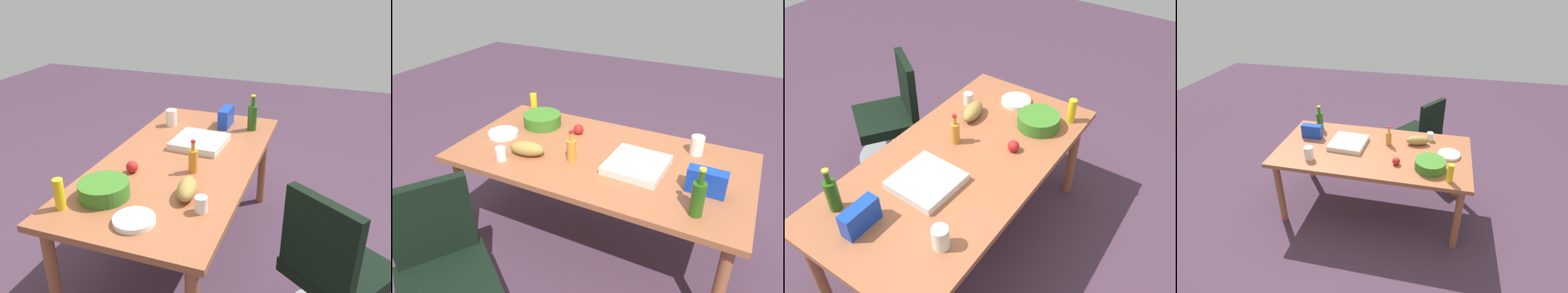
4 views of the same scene
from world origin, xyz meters
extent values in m
plane|color=#442E40|center=(0.00, 0.00, 0.00)|extent=(10.00, 10.00, 0.00)
cube|color=#975535|center=(0.00, 0.00, 0.74)|extent=(1.98, 1.00, 0.04)
cylinder|color=#975535|center=(-0.90, -0.41, 0.36)|extent=(0.07, 0.07, 0.72)
cylinder|color=#975535|center=(0.90, -0.41, 0.36)|extent=(0.07, 0.07, 0.72)
cylinder|color=#975535|center=(-0.90, 0.41, 0.36)|extent=(0.07, 0.07, 0.72)
cube|color=black|center=(0.37, 1.08, 0.44)|extent=(0.67, 0.67, 0.09)
cube|color=black|center=(0.55, 0.95, 0.72)|extent=(0.29, 0.39, 0.48)
cube|color=#1239AF|center=(-0.71, 0.12, 0.84)|extent=(0.22, 0.08, 0.15)
cylinder|color=white|center=(-0.58, -0.31, 0.83)|extent=(0.09, 0.09, 0.13)
cube|color=silver|center=(-0.28, 0.04, 0.79)|extent=(0.38, 0.38, 0.05)
cylinder|color=white|center=(0.77, 0.05, 0.78)|extent=(0.27, 0.27, 0.03)
ellipsoid|color=olive|center=(0.44, 0.21, 0.81)|extent=(0.26, 0.16, 0.10)
sphere|color=red|center=(0.28, -0.22, 0.80)|extent=(0.09, 0.09, 0.08)
cylinder|color=white|center=(0.56, 0.34, 0.81)|extent=(0.08, 0.08, 0.09)
cylinder|color=yellow|center=(0.78, -0.39, 0.85)|extent=(0.07, 0.07, 0.18)
cylinder|color=orange|center=(0.14, 0.14, 0.84)|extent=(0.07, 0.07, 0.15)
cylinder|color=orange|center=(0.14, 0.14, 0.94)|extent=(0.03, 0.03, 0.06)
cylinder|color=red|center=(0.14, 0.14, 0.97)|extent=(0.04, 0.04, 0.01)
cylinder|color=#377122|center=(0.60, -0.23, 0.81)|extent=(0.33, 0.33, 0.10)
cylinder|color=#245213|center=(-0.70, 0.33, 0.86)|extent=(0.07, 0.07, 0.20)
cylinder|color=#245213|center=(-0.70, 0.33, 1.00)|extent=(0.03, 0.03, 0.08)
cylinder|color=gold|center=(-0.70, 0.33, 1.04)|extent=(0.04, 0.04, 0.01)
camera|label=1|loc=(2.31, 0.93, 1.97)|focal=37.59mm
camera|label=2|loc=(-0.84, 1.89, 1.99)|focal=32.76mm
camera|label=3|loc=(-1.55, -1.21, 2.49)|focal=38.44mm
camera|label=4|loc=(0.61, -2.75, 2.46)|focal=29.20mm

